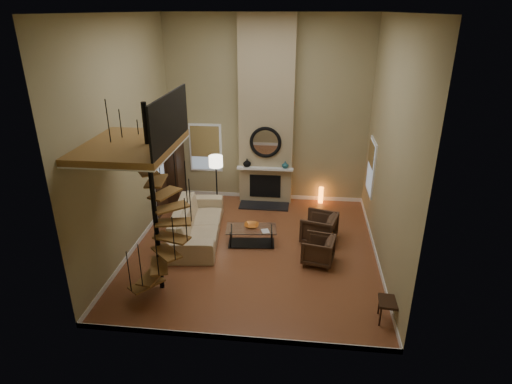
# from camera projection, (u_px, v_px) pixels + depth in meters

# --- Properties ---
(ground) EXTENTS (6.00, 6.50, 0.01)m
(ground) POSITION_uv_depth(u_px,v_px,m) (254.00, 250.00, 10.78)
(ground) COLOR #9B5732
(ground) RESTS_ON ground
(back_wall) EXTENTS (6.00, 0.02, 5.50)m
(back_wall) POSITION_uv_depth(u_px,v_px,m) (267.00, 112.00, 12.66)
(back_wall) COLOR #9B8F64
(back_wall) RESTS_ON ground
(front_wall) EXTENTS (6.00, 0.02, 5.50)m
(front_wall) POSITION_uv_depth(u_px,v_px,m) (230.00, 204.00, 6.73)
(front_wall) COLOR #9B8F64
(front_wall) RESTS_ON ground
(left_wall) EXTENTS (0.02, 6.50, 5.50)m
(left_wall) POSITION_uv_depth(u_px,v_px,m) (127.00, 140.00, 10.01)
(left_wall) COLOR #9B8F64
(left_wall) RESTS_ON ground
(right_wall) EXTENTS (0.02, 6.50, 5.50)m
(right_wall) POSITION_uv_depth(u_px,v_px,m) (390.00, 149.00, 9.38)
(right_wall) COLOR #9B8F64
(right_wall) RESTS_ON ground
(ceiling) EXTENTS (6.00, 6.50, 0.01)m
(ceiling) POSITION_uv_depth(u_px,v_px,m) (254.00, 13.00, 8.62)
(ceiling) COLOR silver
(ceiling) RESTS_ON back_wall
(baseboard_back) EXTENTS (6.00, 0.02, 0.12)m
(baseboard_back) POSITION_uv_depth(u_px,v_px,m) (266.00, 196.00, 13.71)
(baseboard_back) COLOR white
(baseboard_back) RESTS_ON ground
(baseboard_front) EXTENTS (6.00, 0.02, 0.12)m
(baseboard_front) POSITION_uv_depth(u_px,v_px,m) (233.00, 338.00, 7.80)
(baseboard_front) COLOR white
(baseboard_front) RESTS_ON ground
(baseboard_left) EXTENTS (0.02, 6.50, 0.12)m
(baseboard_left) POSITION_uv_depth(u_px,v_px,m) (139.00, 241.00, 11.07)
(baseboard_left) COLOR white
(baseboard_left) RESTS_ON ground
(baseboard_right) EXTENTS (0.02, 6.50, 0.12)m
(baseboard_right) POSITION_uv_depth(u_px,v_px,m) (376.00, 254.00, 10.44)
(baseboard_right) COLOR white
(baseboard_right) RESTS_ON ground
(chimney_breast) EXTENTS (1.60, 0.38, 5.50)m
(chimney_breast) POSITION_uv_depth(u_px,v_px,m) (266.00, 114.00, 12.49)
(chimney_breast) COLOR tan
(chimney_breast) RESTS_ON ground
(hearth) EXTENTS (1.50, 0.60, 0.04)m
(hearth) POSITION_uv_depth(u_px,v_px,m) (264.00, 206.00, 13.12)
(hearth) COLOR black
(hearth) RESTS_ON ground
(firebox) EXTENTS (0.95, 0.02, 0.72)m
(firebox) POSITION_uv_depth(u_px,v_px,m) (265.00, 186.00, 13.17)
(firebox) COLOR black
(firebox) RESTS_ON chimney_breast
(mantel) EXTENTS (1.70, 0.18, 0.06)m
(mantel) POSITION_uv_depth(u_px,v_px,m) (265.00, 169.00, 12.86)
(mantel) COLOR white
(mantel) RESTS_ON chimney_breast
(mirror_frame) EXTENTS (0.94, 0.10, 0.94)m
(mirror_frame) POSITION_uv_depth(u_px,v_px,m) (265.00, 142.00, 12.60)
(mirror_frame) COLOR black
(mirror_frame) RESTS_ON chimney_breast
(mirror_disc) EXTENTS (0.80, 0.01, 0.80)m
(mirror_disc) POSITION_uv_depth(u_px,v_px,m) (265.00, 142.00, 12.61)
(mirror_disc) COLOR white
(mirror_disc) RESTS_ON chimney_breast
(vase_left) EXTENTS (0.24, 0.24, 0.25)m
(vase_left) POSITION_uv_depth(u_px,v_px,m) (247.00, 163.00, 12.90)
(vase_left) COLOR black
(vase_left) RESTS_ON mantel
(vase_right) EXTENTS (0.20, 0.20, 0.21)m
(vase_right) POSITION_uv_depth(u_px,v_px,m) (285.00, 165.00, 12.79)
(vase_right) COLOR #174B53
(vase_right) RESTS_ON mantel
(window_back) EXTENTS (1.02, 0.06, 1.52)m
(window_back) POSITION_uv_depth(u_px,v_px,m) (206.00, 147.00, 13.28)
(window_back) COLOR white
(window_back) RESTS_ON back_wall
(window_right) EXTENTS (0.06, 1.02, 1.52)m
(window_right) POSITION_uv_depth(u_px,v_px,m) (371.00, 166.00, 11.65)
(window_right) COLOR white
(window_right) RESTS_ON right_wall
(entry_door) EXTENTS (0.10, 1.05, 2.16)m
(entry_door) POSITION_uv_depth(u_px,v_px,m) (160.00, 180.00, 12.32)
(entry_door) COLOR white
(entry_door) RESTS_ON ground
(loft) EXTENTS (1.70, 2.20, 1.09)m
(loft) POSITION_uv_depth(u_px,v_px,m) (135.00, 143.00, 8.07)
(loft) COLOR olive
(loft) RESTS_ON left_wall
(spiral_stair) EXTENTS (1.47, 1.47, 4.06)m
(spiral_stair) POSITION_uv_depth(u_px,v_px,m) (156.00, 213.00, 8.63)
(spiral_stair) COLOR black
(spiral_stair) RESTS_ON ground
(hutch) EXTENTS (0.40, 0.85, 1.89)m
(hutch) POSITION_uv_depth(u_px,v_px,m) (175.00, 171.00, 13.25)
(hutch) COLOR black
(hutch) RESTS_ON ground
(sofa) EXTENTS (1.46, 3.05, 0.86)m
(sofa) POSITION_uv_depth(u_px,v_px,m) (197.00, 222.00, 11.27)
(sofa) COLOR #C6B189
(sofa) RESTS_ON ground
(armchair_near) EXTENTS (1.04, 1.02, 0.77)m
(armchair_near) POSITION_uv_depth(u_px,v_px,m) (322.00, 229.00, 11.04)
(armchair_near) COLOR #452E1F
(armchair_near) RESTS_ON ground
(armchair_far) EXTENTS (0.85, 0.83, 0.66)m
(armchair_far) POSITION_uv_depth(u_px,v_px,m) (321.00, 250.00, 10.05)
(armchair_far) COLOR #452E1F
(armchair_far) RESTS_ON ground
(coffee_table) EXTENTS (1.33, 0.76, 0.47)m
(coffee_table) POSITION_uv_depth(u_px,v_px,m) (251.00, 234.00, 10.92)
(coffee_table) COLOR silver
(coffee_table) RESTS_ON ground
(bowl) EXTENTS (0.38, 0.38, 0.09)m
(bowl) POSITION_uv_depth(u_px,v_px,m) (252.00, 226.00, 10.88)
(bowl) COLOR #C86A23
(bowl) RESTS_ON coffee_table
(book) EXTENTS (0.25, 0.29, 0.02)m
(book) POSITION_uv_depth(u_px,v_px,m) (264.00, 231.00, 10.68)
(book) COLOR gray
(book) RESTS_ON coffee_table
(floor_lamp) EXTENTS (0.40, 0.40, 1.71)m
(floor_lamp) POSITION_uv_depth(u_px,v_px,m) (216.00, 166.00, 12.32)
(floor_lamp) COLOR black
(floor_lamp) RESTS_ON ground
(accent_lamp) EXTENTS (0.14, 0.14, 0.51)m
(accent_lamp) POSITION_uv_depth(u_px,v_px,m) (321.00, 195.00, 13.29)
(accent_lamp) COLOR orange
(accent_lamp) RESTS_ON ground
(side_chair) EXTENTS (0.49, 0.48, 0.97)m
(side_chair) POSITION_uv_depth(u_px,v_px,m) (396.00, 299.00, 8.09)
(side_chair) COLOR black
(side_chair) RESTS_ON ground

